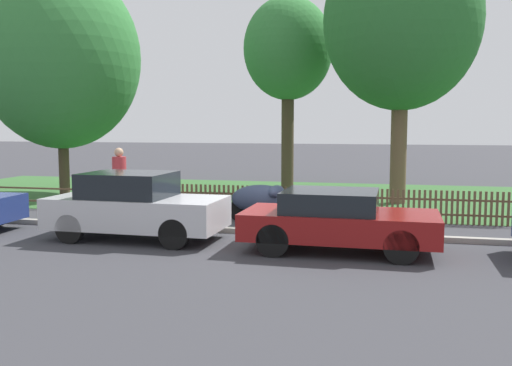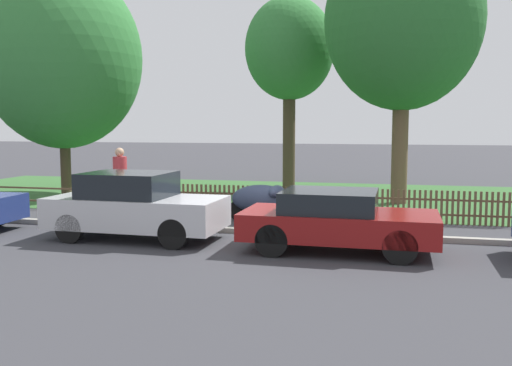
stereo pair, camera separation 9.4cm
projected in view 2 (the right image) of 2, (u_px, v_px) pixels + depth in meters
ground_plane at (281, 236)px, 12.90m from camera, size 120.00×120.00×0.00m
kerb_stone at (282, 232)px, 12.99m from camera, size 29.99×0.20×0.12m
grass_strip at (320, 197)px, 19.80m from camera, size 29.99×9.44×0.01m
park_fence at (298, 203)px, 15.20m from camera, size 29.99×0.05×0.86m
parked_car_black_saloon at (135, 206)px, 12.50m from camera, size 3.85×1.80×1.47m
parked_car_navy_estate at (337, 219)px, 11.27m from camera, size 3.84×1.85×1.22m
covered_motorcycle at (264, 199)px, 14.62m from camera, size 1.80×0.80×0.97m
tree_nearest_kerb at (62, 58)px, 19.89m from camera, size 5.53×5.53×8.01m
tree_behind_motorcycle at (289, 50)px, 21.00m from camera, size 3.30×3.30×7.19m
tree_mid_park at (403, 21)px, 17.58m from camera, size 4.84×4.84×8.51m
pedestrian_near_fence at (120, 177)px, 15.67m from camera, size 0.43×0.43×1.88m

